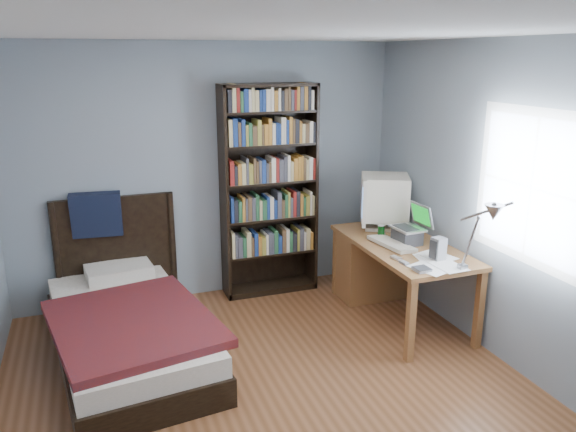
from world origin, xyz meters
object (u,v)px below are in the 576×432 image
(keyboard, at_px, (392,244))
(bookshelf, at_px, (269,191))
(laptop, at_px, (409,232))
(desk_lamp, at_px, (489,219))
(speaker, at_px, (438,249))
(bed, at_px, (127,323))
(desk, at_px, (379,261))
(soda_can, at_px, (381,232))
(crt_monitor, at_px, (383,198))

(keyboard, distance_m, bookshelf, 1.35)
(laptop, distance_m, desk_lamp, 1.20)
(speaker, distance_m, bed, 2.64)
(desk, xyz_separation_m, desk_lamp, (-0.02, -1.53, 0.86))
(speaker, height_order, bookshelf, bookshelf)
(soda_can, bearing_deg, speaker, -77.35)
(crt_monitor, height_order, bed, crt_monitor)
(bookshelf, bearing_deg, bed, -151.61)
(keyboard, bearing_deg, bed, 165.61)
(desk, height_order, crt_monitor, crt_monitor)
(keyboard, xyz_separation_m, bookshelf, (-0.81, 1.04, 0.31))
(bookshelf, relative_size, bed, 0.95)
(laptop, xyz_separation_m, speaker, (-0.00, -0.46, -0.01))
(soda_can, height_order, bookshelf, bookshelf)
(soda_can, bearing_deg, desk, 62.55)
(keyboard, distance_m, bed, 2.37)
(laptop, bearing_deg, bookshelf, 133.61)
(speaker, bearing_deg, bookshelf, 114.99)
(bed, bearing_deg, laptop, -5.17)
(crt_monitor, relative_size, soda_can, 5.44)
(desk_lamp, height_order, speaker, desk_lamp)
(bookshelf, bearing_deg, crt_monitor, -29.14)
(speaker, bearing_deg, soda_can, 94.24)
(desk, xyz_separation_m, speaker, (0.06, -0.88, 0.41))
(desk, height_order, bookshelf, bookshelf)
(soda_can, xyz_separation_m, bed, (-2.33, -0.00, -0.53))
(laptop, bearing_deg, desk_lamp, -93.82)
(bookshelf, bearing_deg, desk, -33.57)
(laptop, height_order, speaker, laptop)
(crt_monitor, distance_m, laptop, 0.53)
(crt_monitor, relative_size, bed, 0.28)
(crt_monitor, xyz_separation_m, soda_can, (-0.15, -0.26, -0.24))
(keyboard, relative_size, bookshelf, 0.23)
(desk, height_order, speaker, speaker)
(keyboard, bearing_deg, crt_monitor, 62.42)
(laptop, bearing_deg, desk, 97.64)
(crt_monitor, relative_size, desk_lamp, 0.93)
(bookshelf, distance_m, bed, 1.88)
(desk_lamp, bearing_deg, desk, 89.31)
(speaker, bearing_deg, laptop, 81.49)
(desk, relative_size, desk_lamp, 2.24)
(desk_lamp, bearing_deg, bed, 150.92)
(desk_lamp, relative_size, soda_can, 5.85)
(desk, height_order, laptop, laptop)
(keyboard, bearing_deg, desk_lamp, -93.37)
(desk_lamp, bearing_deg, soda_can, 93.43)
(crt_monitor, distance_m, bookshelf, 1.12)
(laptop, height_order, bed, bed)
(speaker, bearing_deg, desk, 85.19)
(laptop, relative_size, soda_can, 3.12)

